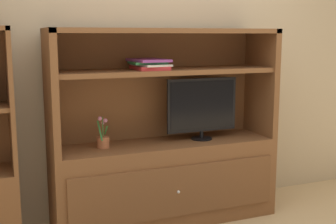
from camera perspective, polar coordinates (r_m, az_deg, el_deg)
name	(u,v)px	position (r m, az deg, el deg)	size (l,w,h in m)	color
painted_rear_wall	(150,45)	(3.75, -2.33, 8.57)	(6.00, 0.10, 2.80)	tan
media_console	(165,161)	(3.56, -0.34, -6.31)	(1.78, 0.50, 1.53)	brown
tv_monitor	(202,107)	(3.58, 4.37, 0.68)	(0.60, 0.17, 0.50)	black
potted_plant	(103,140)	(3.37, -8.29, -3.56)	(0.09, 0.13, 0.24)	#B26642
magazine_stack	(149,64)	(3.38, -2.43, 6.14)	(0.27, 0.36, 0.08)	red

